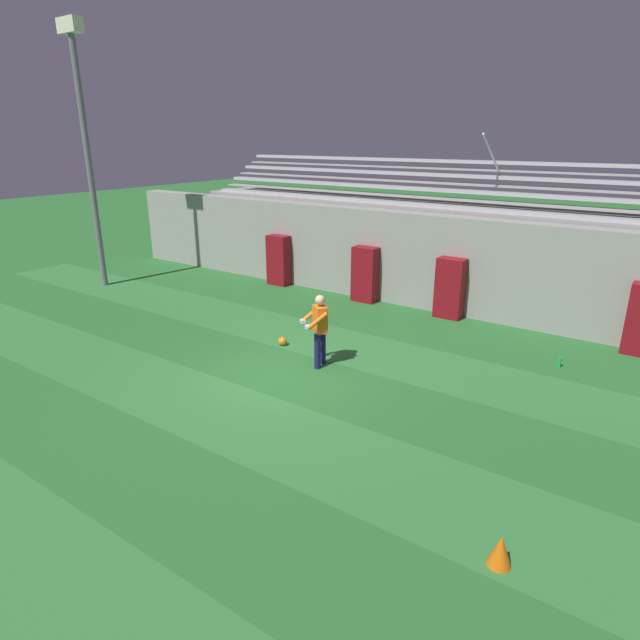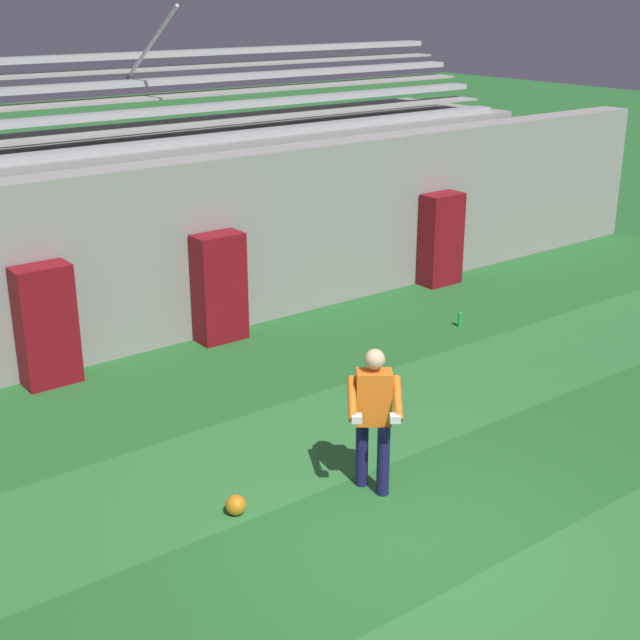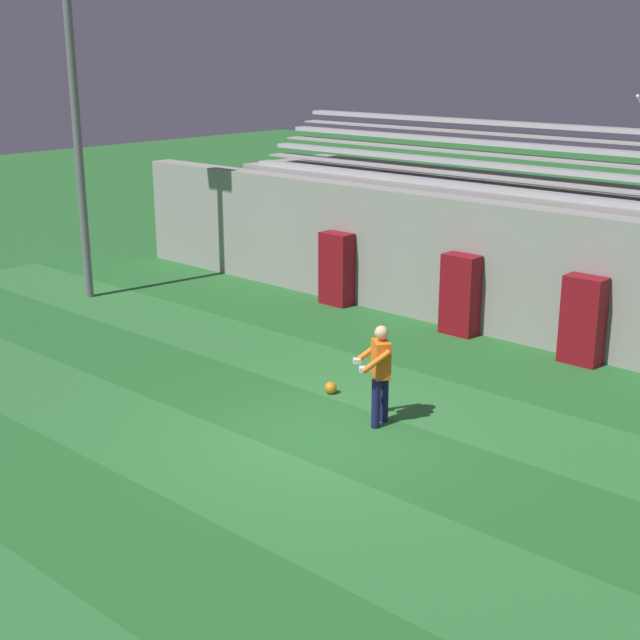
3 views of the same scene
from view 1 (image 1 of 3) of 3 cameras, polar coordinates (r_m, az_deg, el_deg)
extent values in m
plane|color=#286B2D|center=(11.63, -4.35, -6.17)|extent=(80.00, 80.00, 0.00)
cube|color=#337A38|center=(10.45, -10.72, -9.55)|extent=(28.00, 2.09, 0.01)
cube|color=#337A38|center=(13.39, 2.08, -2.62)|extent=(28.00, 2.09, 0.01)
cube|color=#999691|center=(16.45, 10.05, 6.33)|extent=(24.00, 0.60, 2.80)
cube|color=maroon|center=(16.73, 4.82, 4.87)|extent=(0.78, 0.44, 1.72)
cube|color=maroon|center=(15.57, 13.68, 3.30)|extent=(0.78, 0.44, 1.72)
cube|color=maroon|center=(18.65, -4.43, 6.37)|extent=(0.78, 0.44, 1.72)
cube|color=#999691|center=(18.24, 12.79, 7.55)|extent=(18.00, 3.20, 2.90)
cube|color=#B7B7BC|center=(16.87, 11.48, 11.91)|extent=(17.10, 0.36, 0.10)
cube|color=#999691|center=(16.71, 11.14, 11.07)|extent=(17.10, 0.60, 0.04)
cube|color=#B7B7BC|center=(17.46, 12.53, 13.39)|extent=(17.10, 0.36, 0.10)
cube|color=#999691|center=(17.30, 12.21, 12.60)|extent=(17.10, 0.60, 0.04)
cube|color=#B7B7BC|center=(18.08, 13.53, 14.78)|extent=(17.10, 0.36, 0.10)
cube|color=#999691|center=(17.91, 13.22, 14.02)|extent=(17.10, 0.60, 0.04)
cube|color=#B7B7BC|center=(18.71, 14.47, 16.06)|extent=(17.10, 0.36, 0.10)
cube|color=#999691|center=(18.53, 14.17, 15.35)|extent=(17.10, 0.60, 0.04)
cylinder|color=#B7B7BC|center=(16.96, 17.90, 16.36)|extent=(0.06, 1.93, 1.25)
cylinder|color=slate|center=(19.60, -23.37, 14.62)|extent=(0.20, 0.20, 7.87)
cube|color=#F2EDCC|center=(19.83, -25.11, 26.59)|extent=(0.90, 0.36, 0.44)
cylinder|color=#19194C|center=(11.90, -0.28, -3.35)|extent=(0.20, 0.20, 0.82)
cylinder|color=#19194C|center=(12.15, 0.29, -2.86)|extent=(0.20, 0.20, 0.82)
cube|color=orange|center=(11.78, 0.01, 0.10)|extent=(0.45, 0.42, 0.60)
sphere|color=tan|center=(11.64, 0.01, 2.14)|extent=(0.22, 0.22, 0.22)
cylinder|color=orange|center=(11.50, -0.28, -0.11)|extent=(0.36, 0.44, 0.37)
cylinder|color=orange|center=(11.94, -1.00, 0.61)|extent=(0.36, 0.44, 0.37)
cube|color=silver|center=(11.52, -1.28, -0.76)|extent=(0.15, 0.15, 0.08)
cube|color=silver|center=(11.89, -1.85, -0.14)|extent=(0.15, 0.15, 0.08)
sphere|color=orange|center=(13.32, -4.02, -2.28)|extent=(0.22, 0.22, 0.22)
cone|color=orange|center=(7.36, 18.69, -22.28)|extent=(0.30, 0.30, 0.42)
cylinder|color=green|center=(13.21, 24.18, -4.14)|extent=(0.07, 0.07, 0.24)
camera|label=2|loc=(12.34, -44.72, 14.90)|focal=50.00mm
camera|label=3|loc=(2.45, 164.57, 2.04)|focal=50.00mm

